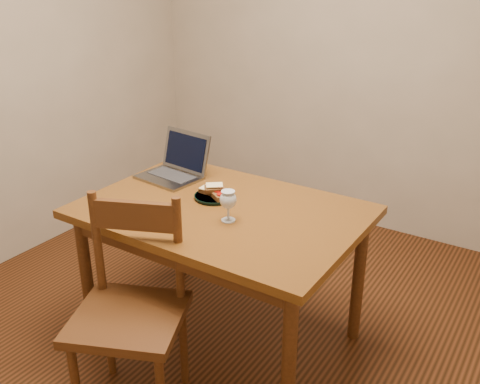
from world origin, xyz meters
The scene contains 10 objects.
floor centered at (0.00, 0.00, -0.01)m, with size 3.20×3.20×0.02m, color black.
back_wall centered at (0.00, 1.61, 1.30)m, with size 3.20×0.02×2.60m, color gray.
table centered at (0.04, -0.07, 0.65)m, with size 1.30×0.90×0.74m.
chair centered at (-0.03, -0.64, 0.51)m, with size 0.57×0.56×0.47m.
plate centered at (-0.06, 0.00, 0.75)m, with size 0.20×0.20×0.02m, color black.
sandwich_cheese centered at (-0.09, 0.01, 0.77)m, with size 0.10×0.06×0.03m, color #381E0C, non-canonical shape.
sandwich_tomato centered at (-0.02, -0.01, 0.77)m, with size 0.11×0.06×0.03m, color #381E0C, non-canonical shape.
sandwich_top centered at (-0.06, 0.01, 0.79)m, with size 0.09×0.06×0.03m, color #381E0C, non-canonical shape.
milk_glass centered at (0.14, -0.17, 0.81)m, with size 0.08×0.08×0.15m, color white, non-canonical shape.
laptop centered at (-0.40, 0.14, 0.80)m, with size 0.35×0.32×0.23m.
Camera 1 is at (1.35, -1.94, 1.80)m, focal length 40.00 mm.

